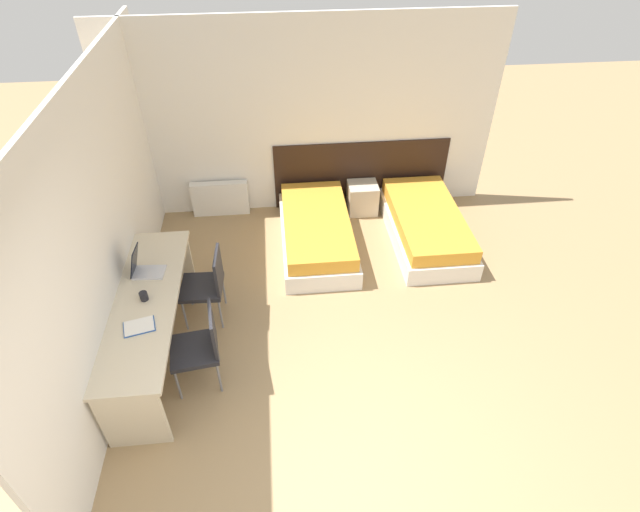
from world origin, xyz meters
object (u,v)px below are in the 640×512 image
object	(u,v)px
nightstand	(362,198)
laptop	(144,268)
bed_near_window	(317,232)
chair_near_laptop	(207,283)
chair_near_notebook	(200,344)
bed_near_door	(426,226)

from	to	relation	value
nightstand	laptop	world-z (taller)	laptop
bed_near_window	nightstand	bearing A→B (deg)	45.54
chair_near_laptop	chair_near_notebook	bearing A→B (deg)	-87.75
bed_near_window	laptop	distance (m)	2.35
bed_near_door	laptop	world-z (taller)	laptop
bed_near_door	chair_near_laptop	size ratio (longest dim) A/B	2.10
bed_near_window	bed_near_door	distance (m)	1.49
bed_near_door	chair_near_laptop	bearing A→B (deg)	-156.88
bed_near_door	laptop	bearing A→B (deg)	-160.19
chair_near_notebook	laptop	world-z (taller)	laptop
bed_near_window	chair_near_notebook	world-z (taller)	chair_near_notebook
nightstand	chair_near_notebook	world-z (taller)	chair_near_notebook
nightstand	chair_near_notebook	xyz separation A→B (m)	(-2.06, -2.83, 0.28)
bed_near_window	laptop	bearing A→B (deg)	-147.42
chair_near_notebook	bed_near_window	bearing A→B (deg)	50.17
laptop	chair_near_notebook	bearing A→B (deg)	-50.38
chair_near_notebook	laptop	xyz separation A→B (m)	(-0.61, 0.85, 0.29)
bed_near_door	nightstand	bearing A→B (deg)	134.46
nightstand	bed_near_door	bearing A→B (deg)	-45.54
bed_near_window	chair_near_laptop	size ratio (longest dim) A/B	2.10
bed_near_door	chair_near_notebook	size ratio (longest dim) A/B	2.10
chair_near_laptop	laptop	bearing A→B (deg)	-174.76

